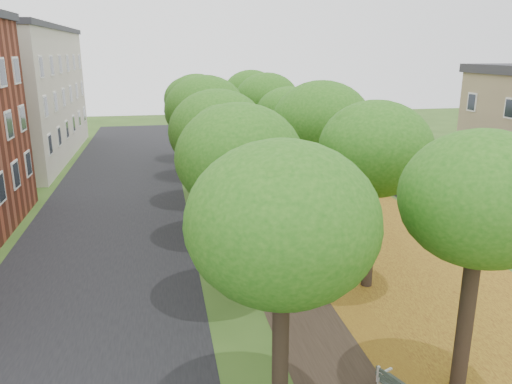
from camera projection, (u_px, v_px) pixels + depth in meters
name	position (u px, v px, depth m)	size (l,w,h in m)	color
street_asphalt	(110.00, 223.00, 25.43)	(8.00, 70.00, 0.01)	black
footpath	(254.00, 215.00, 26.79)	(3.20, 70.00, 0.01)	black
leaf_verge	(342.00, 209.00, 27.70)	(7.50, 70.00, 0.01)	#9F7A1D
parking_lot	(470.00, 196.00, 30.20)	(9.00, 16.00, 0.01)	black
tree_row_west	(211.00, 124.00, 25.04)	(4.24, 34.24, 6.78)	black
tree_row_east	(303.00, 121.00, 25.92)	(4.24, 34.24, 6.78)	black
building_cream	(0.00, 94.00, 39.28)	(10.30, 20.30, 10.40)	beige
car_silver	(483.00, 205.00, 26.06)	(1.69, 4.20, 1.43)	#B6B6BB
car_red	(473.00, 199.00, 27.20)	(1.52, 4.37, 1.44)	maroon
car_grey	(420.00, 178.00, 31.36)	(2.10, 5.17, 1.50)	#35353A
car_white	(435.00, 182.00, 31.07)	(2.05, 4.45, 1.24)	silver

